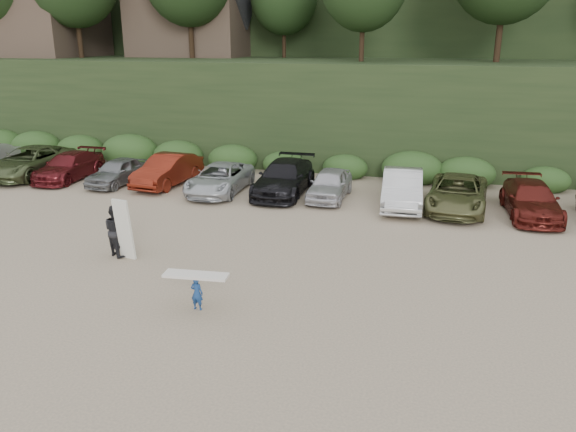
% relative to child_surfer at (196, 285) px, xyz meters
% --- Properties ---
extents(ground, '(120.00, 120.00, 0.00)m').
position_rel_child_surfer_xyz_m(ground, '(0.18, 2.17, -0.74)').
color(ground, tan).
rests_on(ground, ground).
extents(parked_cars, '(39.93, 6.02, 1.65)m').
position_rel_child_surfer_xyz_m(parked_cars, '(-2.48, 12.14, 0.02)').
color(parked_cars, '#98989C').
rests_on(parked_cars, ground).
extents(child_surfer, '(1.86, 0.69, 1.09)m').
position_rel_child_surfer_xyz_m(child_surfer, '(0.00, 0.00, 0.00)').
color(child_surfer, navy).
rests_on(child_surfer, ground).
extents(adult_surfer, '(1.38, 1.05, 2.19)m').
position_rel_child_surfer_xyz_m(adult_surfer, '(-4.40, 3.04, 0.20)').
color(adult_surfer, black).
rests_on(adult_surfer, ground).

